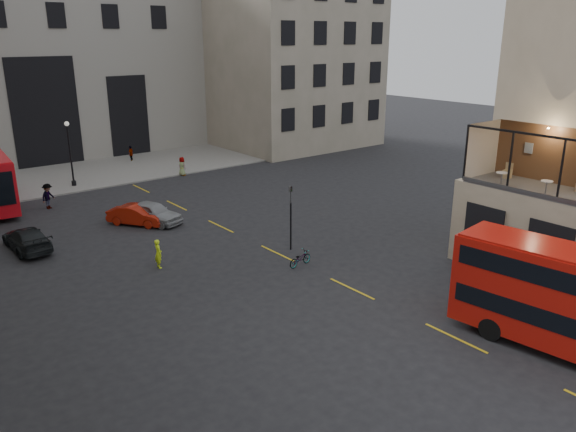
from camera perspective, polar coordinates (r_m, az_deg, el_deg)
ground at (r=26.03m, az=19.23°, el=-10.25°), size 140.00×140.00×0.00m
host_frontage at (r=30.54m, az=26.28°, el=-2.33°), size 3.00×11.00×4.50m
cafe_floor at (r=29.89m, az=26.89°, el=1.82°), size 3.00×10.00×0.10m
gateway at (r=61.49m, az=-25.26°, el=14.01°), size 35.00×10.60×18.00m
building_right at (r=65.30m, az=-0.86°, el=16.67°), size 16.60×18.60×20.00m
pavement_far at (r=52.87m, az=-22.28°, el=3.70°), size 40.00×12.00×0.12m
traffic_light_near at (r=31.76m, az=0.28°, el=0.67°), size 0.16×0.20×3.80m
street_lamp_b at (r=48.63m, az=-21.19°, el=5.51°), size 0.36×0.36×5.33m
car_a at (r=37.92m, az=-13.58°, el=0.34°), size 3.09×4.52×1.43m
car_b at (r=37.88m, az=-15.06°, el=0.09°), size 3.36×3.98×1.29m
car_c at (r=35.62m, az=-24.99°, el=-2.13°), size 1.96×4.58×1.31m
bicycle at (r=30.19m, az=1.23°, el=-4.34°), size 1.62×0.73×0.82m
cyclist at (r=30.60m, az=-13.05°, el=-3.74°), size 0.43×0.61×1.58m
pedestrian_b at (r=43.36m, az=-23.20°, el=1.85°), size 1.36×1.25×1.83m
pedestrian_c at (r=57.03m, az=-15.67°, el=6.09°), size 0.93×0.91×1.57m
pedestrian_d at (r=50.36m, az=-10.72°, el=4.98°), size 0.71×0.91×1.64m
cafe_table_mid at (r=29.28m, az=24.78°, el=2.84°), size 0.55×0.55×0.69m
cafe_table_far at (r=30.14m, az=20.89°, el=3.74°), size 0.57×0.57×0.71m
cafe_chair_d at (r=31.99m, az=21.37°, el=4.04°), size 0.44×0.44×0.81m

